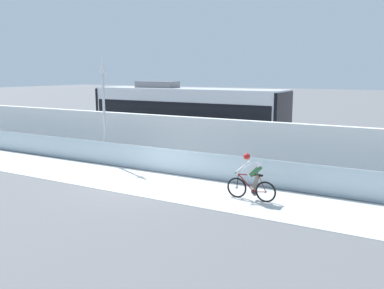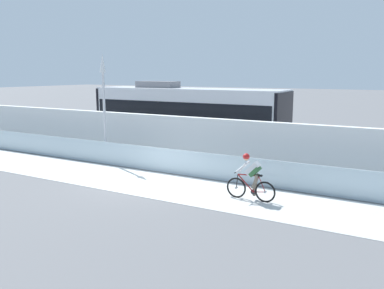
{
  "view_description": "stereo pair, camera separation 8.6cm",
  "coord_description": "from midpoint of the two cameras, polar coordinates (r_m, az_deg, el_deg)",
  "views": [
    {
      "loc": [
        9.47,
        -12.71,
        4.29
      ],
      "look_at": [
        0.91,
        2.35,
        1.25
      ],
      "focal_mm": 38.35,
      "sensor_mm": 36.0,
      "label": 1
    },
    {
      "loc": [
        9.55,
        -12.67,
        4.29
      ],
      "look_at": [
        0.91,
        2.35,
        1.25
      ],
      "focal_mm": 38.35,
      "sensor_mm": 36.0,
      "label": 2
    }
  ],
  "objects": [
    {
      "name": "ground_plane",
      "position": [
        16.43,
        -7.01,
        -5.26
      ],
      "size": [
        200.0,
        200.0,
        0.0
      ],
      "primitive_type": "plane",
      "color": "slate"
    },
    {
      "name": "bike_path_deck",
      "position": [
        16.43,
        -7.01,
        -5.24
      ],
      "size": [
        32.0,
        3.2,
        0.01
      ],
      "primitive_type": "cube",
      "color": "silver",
      "rests_on": "ground"
    },
    {
      "name": "glass_parapet",
      "position": [
        17.78,
        -3.49,
        -2.28
      ],
      "size": [
        32.0,
        0.05,
        1.06
      ],
      "primitive_type": "cube",
      "color": "silver",
      "rests_on": "ground"
    },
    {
      "name": "concrete_barrier_wall",
      "position": [
        19.17,
        -0.58,
        0.48
      ],
      "size": [
        32.0,
        0.36,
        2.27
      ],
      "primitive_type": "cube",
      "color": "white",
      "rests_on": "ground"
    },
    {
      "name": "tram_rail_near",
      "position": [
        21.52,
        2.76,
        -1.54
      ],
      "size": [
        32.0,
        0.08,
        0.01
      ],
      "primitive_type": "cube",
      "color": "#595654",
      "rests_on": "ground"
    },
    {
      "name": "tram_rail_far",
      "position": [
        22.79,
        4.39,
        -0.92
      ],
      "size": [
        32.0,
        0.08,
        0.01
      ],
      "primitive_type": "cube",
      "color": "#595654",
      "rests_on": "ground"
    },
    {
      "name": "tram",
      "position": [
        22.79,
        -0.82,
        3.92
      ],
      "size": [
        11.06,
        2.54,
        3.81
      ],
      "color": "silver",
      "rests_on": "ground"
    },
    {
      "name": "cyclist_on_bike",
      "position": [
        14.06,
        8.1,
        -4.6
      ],
      "size": [
        1.77,
        0.58,
        1.61
      ],
      "color": "black",
      "rests_on": "ground"
    },
    {
      "name": "lamp_post_antenna",
      "position": [
        19.96,
        -12.35,
        6.86
      ],
      "size": [
        0.28,
        0.28,
        5.2
      ],
      "color": "gray",
      "rests_on": "ground"
    }
  ]
}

